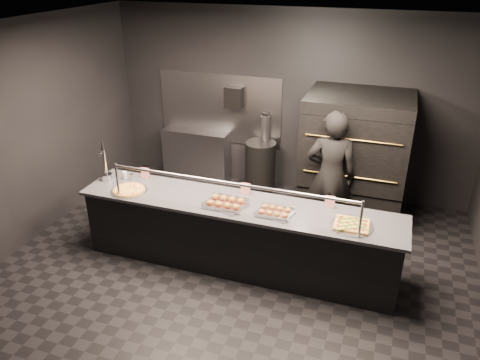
{
  "coord_description": "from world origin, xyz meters",
  "views": [
    {
      "loc": [
        1.69,
        -4.8,
        3.69
      ],
      "look_at": [
        -0.04,
        0.2,
        1.14
      ],
      "focal_mm": 35.0,
      "sensor_mm": 36.0,
      "label": 1
    }
  ],
  "objects": [
    {
      "name": "room",
      "position": [
        -0.02,
        0.05,
        1.5
      ],
      "size": [
        6.04,
        6.0,
        3.0
      ],
      "color": "black",
      "rests_on": "ground"
    },
    {
      "name": "service_counter",
      "position": [
        0.0,
        -0.0,
        0.46
      ],
      "size": [
        4.1,
        0.78,
        1.37
      ],
      "color": "black",
      "rests_on": "ground"
    },
    {
      "name": "pizza_oven",
      "position": [
        1.2,
        1.9,
        0.97
      ],
      "size": [
        1.5,
        1.23,
        1.91
      ],
      "color": "black",
      "rests_on": "ground"
    },
    {
      "name": "prep_shelf",
      "position": [
        -1.6,
        2.32,
        0.45
      ],
      "size": [
        1.2,
        0.35,
        0.9
      ],
      "primitive_type": "cube",
      "color": "#99999E",
      "rests_on": "ground"
    },
    {
      "name": "towel_dispenser",
      "position": [
        -0.9,
        2.39,
        1.55
      ],
      "size": [
        0.3,
        0.2,
        0.35
      ],
      "primitive_type": "cube",
      "color": "black",
      "rests_on": "room"
    },
    {
      "name": "fire_extinguisher",
      "position": [
        -0.35,
        2.4,
        1.06
      ],
      "size": [
        0.14,
        0.14,
        0.51
      ],
      "color": "#B2B2B7",
      "rests_on": "room"
    },
    {
      "name": "beer_tap",
      "position": [
        -1.91,
        0.05,
        1.09
      ],
      "size": [
        0.15,
        0.22,
        0.59
      ],
      "color": "silver",
      "rests_on": "service_counter"
    },
    {
      "name": "round_pizza",
      "position": [
        -1.45,
        -0.15,
        0.94
      ],
      "size": [
        0.47,
        0.47,
        0.03
      ],
      "color": "silver",
      "rests_on": "service_counter"
    },
    {
      "name": "slider_tray_a",
      "position": [
        -0.13,
        -0.09,
        0.95
      ],
      "size": [
        0.58,
        0.5,
        0.08
      ],
      "color": "silver",
      "rests_on": "service_counter"
    },
    {
      "name": "slider_tray_b",
      "position": [
        0.5,
        -0.09,
        0.95
      ],
      "size": [
        0.47,
        0.39,
        0.07
      ],
      "color": "silver",
      "rests_on": "service_counter"
    },
    {
      "name": "square_pizza",
      "position": [
        1.4,
        -0.09,
        0.94
      ],
      "size": [
        0.49,
        0.49,
        0.05
      ],
      "color": "silver",
      "rests_on": "service_counter"
    },
    {
      "name": "condiment_jar",
      "position": [
        -1.67,
        0.16,
        0.97
      ],
      "size": [
        0.16,
        0.06,
        0.11
      ],
      "color": "silver",
      "rests_on": "service_counter"
    },
    {
      "name": "tent_cards",
      "position": [
        -0.12,
        0.28,
        1.0
      ],
      "size": [
        2.66,
        0.04,
        0.15
      ],
      "color": "white",
      "rests_on": "service_counter"
    },
    {
      "name": "trash_bin",
      "position": [
        -0.37,
        2.22,
        0.43
      ],
      "size": [
        0.52,
        0.52,
        0.87
      ],
      "primitive_type": "cylinder",
      "color": "black",
      "rests_on": "ground"
    },
    {
      "name": "worker",
      "position": [
        0.96,
        1.13,
        0.94
      ],
      "size": [
        0.74,
        0.54,
        1.88
      ],
      "primitive_type": "imported",
      "rotation": [
        0.0,
        0.0,
        3.28
      ],
      "color": "black",
      "rests_on": "ground"
    }
  ]
}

